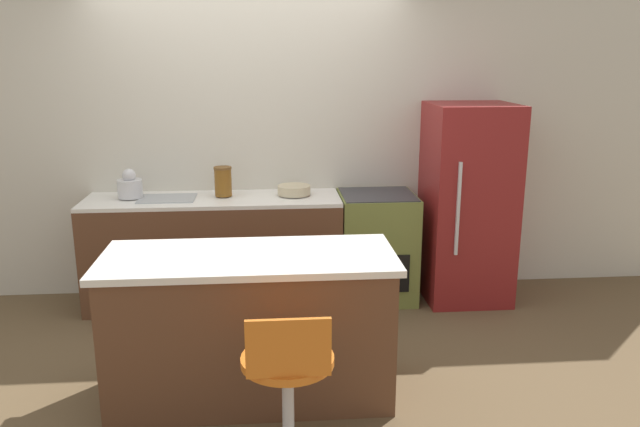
% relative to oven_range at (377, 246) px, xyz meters
% --- Properties ---
extents(ground_plane, '(14.00, 14.00, 0.00)m').
position_rel_oven_range_xyz_m(ground_plane, '(-1.03, -0.31, -0.45)').
color(ground_plane, brown).
extents(wall_back, '(8.00, 0.06, 2.60)m').
position_rel_oven_range_xyz_m(wall_back, '(-1.03, 0.32, 0.85)').
color(wall_back, beige).
rests_on(wall_back, ground_plane).
extents(back_counter, '(2.03, 0.58, 0.89)m').
position_rel_oven_range_xyz_m(back_counter, '(-1.33, 0.00, -0.00)').
color(back_counter, brown).
rests_on(back_counter, ground_plane).
extents(kitchen_island, '(1.69, 0.70, 0.89)m').
position_rel_oven_range_xyz_m(kitchen_island, '(-1.01, -1.46, -0.00)').
color(kitchen_island, brown).
rests_on(kitchen_island, ground_plane).
extents(oven_range, '(0.61, 0.59, 0.89)m').
position_rel_oven_range_xyz_m(oven_range, '(0.00, 0.00, 0.00)').
color(oven_range, olive).
rests_on(oven_range, ground_plane).
extents(refrigerator, '(0.67, 0.69, 1.62)m').
position_rel_oven_range_xyz_m(refrigerator, '(0.74, -0.04, 0.36)').
color(refrigerator, maroon).
rests_on(refrigerator, ground_plane).
extents(stool_chair, '(0.46, 0.46, 0.86)m').
position_rel_oven_range_xyz_m(stool_chair, '(-0.81, -2.15, -0.03)').
color(stool_chair, '#B7B7BC').
rests_on(stool_chair, ground_plane).
extents(kettle, '(0.19, 0.19, 0.23)m').
position_rel_oven_range_xyz_m(kettle, '(-1.98, 0.04, 0.54)').
color(kettle, silver).
rests_on(kettle, back_counter).
extents(mixing_bowl, '(0.27, 0.27, 0.07)m').
position_rel_oven_range_xyz_m(mixing_bowl, '(-0.68, 0.04, 0.48)').
color(mixing_bowl, '#C1B28E').
rests_on(mixing_bowl, back_counter).
extents(canister_jar, '(0.14, 0.14, 0.23)m').
position_rel_oven_range_xyz_m(canister_jar, '(-1.25, 0.04, 0.57)').
color(canister_jar, brown).
rests_on(canister_jar, back_counter).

